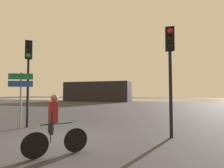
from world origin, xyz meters
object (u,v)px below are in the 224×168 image
object	(u,v)px
direction_sign_post	(21,90)
traffic_light_near_right	(170,60)
cyclist	(54,124)
distant_building	(97,92)
traffic_light_near_left	(28,66)

from	to	relation	value
direction_sign_post	traffic_light_near_right	bearing A→B (deg)	160.57
traffic_light_near_right	cyclist	xyz separation A→B (m)	(-2.98, -2.90, -2.07)
distant_building	cyclist	world-z (taller)	distant_building
direction_sign_post	traffic_light_near_left	bearing A→B (deg)	-117.59
traffic_light_near_right	traffic_light_near_left	bearing A→B (deg)	-3.62
distant_building	traffic_light_near_left	bearing A→B (deg)	-74.72
distant_building	cyclist	size ratio (longest dim) A/B	8.06
traffic_light_near_left	traffic_light_near_right	size ratio (longest dim) A/B	1.02
traffic_light_near_left	traffic_light_near_right	bearing A→B (deg)	143.48
cyclist	distant_building	bearing A→B (deg)	153.86
traffic_light_near_right	cyclist	bearing A→B (deg)	39.83
direction_sign_post	cyclist	world-z (taller)	direction_sign_post
traffic_light_near_right	cyclist	distance (m)	4.64
distant_building	traffic_light_near_right	bearing A→B (deg)	-61.82
distant_building	direction_sign_post	distance (m)	26.48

